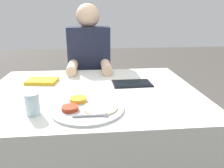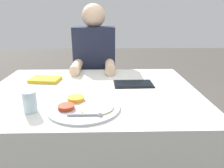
{
  "view_description": "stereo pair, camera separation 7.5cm",
  "coord_description": "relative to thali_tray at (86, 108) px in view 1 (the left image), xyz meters",
  "views": [
    {
      "loc": [
        0.0,
        -1.13,
        1.17
      ],
      "look_at": [
        0.11,
        -0.08,
        0.81
      ],
      "focal_mm": 35.0,
      "sensor_mm": 36.0,
      "label": 1
    },
    {
      "loc": [
        0.08,
        -1.13,
        1.17
      ],
      "look_at": [
        0.11,
        -0.08,
        0.81
      ],
      "focal_mm": 35.0,
      "sensor_mm": 36.0,
      "label": 2
    }
  ],
  "objects": [
    {
      "name": "red_notebook",
      "position": [
        -0.28,
        0.41,
        0.0
      ],
      "size": [
        0.19,
        0.15,
        0.02
      ],
      "color": "silver",
      "rests_on": "dining_table"
    },
    {
      "name": "drinking_glass",
      "position": [
        -0.22,
        -0.02,
        0.04
      ],
      "size": [
        0.06,
        0.06,
        0.09
      ],
      "color": "silver",
      "rests_on": "dining_table"
    },
    {
      "name": "dining_table",
      "position": [
        0.03,
        0.24,
        -0.38
      ],
      "size": [
        1.15,
        0.89,
        0.75
      ],
      "color": "silver",
      "rests_on": "ground_plane"
    },
    {
      "name": "tablet_device",
      "position": [
        0.26,
        0.33,
        -0.0
      ],
      "size": [
        0.23,
        0.15,
        0.01
      ],
      "color": "black",
      "rests_on": "dining_table"
    },
    {
      "name": "person_diner",
      "position": [
        0.01,
        0.83,
        -0.18
      ],
      "size": [
        0.32,
        0.44,
        1.22
      ],
      "color": "black",
      "rests_on": "ground_plane"
    },
    {
      "name": "thali_tray",
      "position": [
        0.0,
        0.0,
        0.0
      ],
      "size": [
        0.33,
        0.33,
        0.03
      ],
      "color": "#B7BABF",
      "rests_on": "dining_table"
    }
  ]
}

